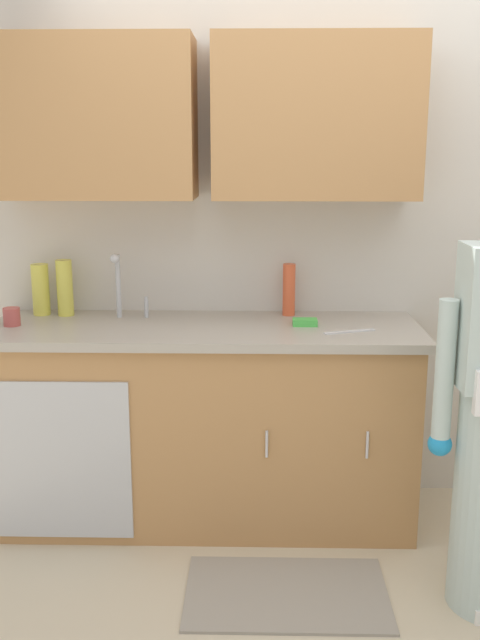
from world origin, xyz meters
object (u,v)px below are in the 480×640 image
Objects in this scene: sink at (122,327)px; cup_by_sink at (12,317)px; knife_on_counter at (350,331)px; bottle_dish_liquid at (289,290)px; bottle_soap at (41,290)px; sponge at (305,322)px; bottle_water_tall at (65,288)px.

sink is 6.12× the size of cup_by_sink.
cup_by_sink is 1.52m from knife_on_counter.
sink is at bearing -164.98° from bottle_dish_liquid.
bottle_soap is 1.02× the size of knife_on_counter.
bottle_soap is 1.27m from sponge.
sponge is (0.83, -0.00, 0.03)m from sink.
sink reaches higher than bottle_dish_liquid.
bottle_water_tall is at bearing 48.18° from cup_by_sink.
cup_by_sink reaches higher than knife_on_counter.
bottle_dish_liquid is 1.01× the size of bottle_soap.
bottle_dish_liquid is 0.24m from sponge.
bottle_soap is 0.25m from cup_by_sink.
cup_by_sink is at bearing -169.11° from bottle_dish_liquid.
sink is 0.83m from sponge.
bottle_dish_liquid reaches higher than bottle_soap.
bottle_water_tall reaches higher than bottle_dish_liquid.
sink reaches higher than cup_by_sink.
sink is at bearing -24.13° from bottle_soap.
sink is 4.55× the size of sponge.
bottle_soap is at bearing 171.27° from sponge.
bottle_soap is at bearing 148.68° from knife_on_counter.
bottle_water_tall is 2.44× the size of sponge.
sink is 0.50m from cup_by_sink.
bottle_dish_liquid is 1.03× the size of knife_on_counter.
knife_on_counter is (1.44, -0.31, -0.12)m from bottle_soap.
sink is 2.08× the size of knife_on_counter.
bottle_water_tall is at bearing -178.46° from bottle_dish_liquid.
bottle_water_tall is at bearing 170.95° from sponge.
bottle_soap is at bearing 72.49° from cup_by_sink.
bottle_dish_liquid is at bearing 107.28° from sponge.
knife_on_counter is at bearing -12.79° from bottle_water_tall.
sponge is at bearing 1.44° from cup_by_sink.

